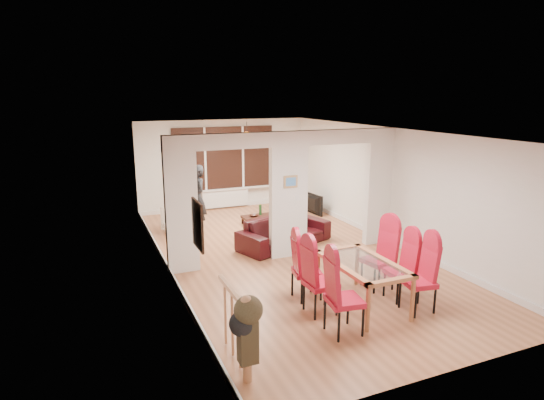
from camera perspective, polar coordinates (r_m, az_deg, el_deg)
floor at (r=9.64m, az=2.02°, el=-6.96°), size 5.00×9.00×0.01m
room_walls at (r=9.27m, az=2.08°, el=0.60°), size 5.00×9.00×2.60m
divider_wall at (r=9.27m, az=2.08°, el=0.60°), size 5.00×0.18×2.60m
bay_window_blinds at (r=13.33m, az=-6.03°, el=5.27°), size 3.00×0.08×1.80m
radiator at (r=13.51m, az=-5.86°, el=0.21°), size 1.40×0.08×0.50m
pendant_light at (r=12.27m, az=-3.18°, el=7.70°), size 0.36×0.36×0.36m
stair_newel at (r=5.93m, az=-4.87°, el=-14.72°), size 0.40×1.20×1.10m
wall_poster at (r=6.20m, az=-9.31°, el=-3.10°), size 0.04×0.52×0.67m
pillar_photo at (r=9.12m, az=2.36°, el=2.32°), size 0.30×0.03×0.25m
dining_table at (r=7.49m, az=11.21°, el=-10.27°), size 0.89×1.57×0.74m
dining_chair_la at (r=6.56m, az=9.09°, el=-11.62°), size 0.53×0.53×1.17m
dining_chair_lb at (r=7.09m, az=6.13°, el=-9.72°), size 0.47×0.47×1.14m
dining_chair_lc at (r=7.56m, az=4.39°, el=-8.40°), size 0.51×0.51×1.09m
dining_chair_ra at (r=7.46m, az=17.92°, el=-9.16°), size 0.52×0.52×1.13m
dining_chair_rb at (r=7.81m, az=15.82°, el=-8.23°), size 0.44×0.44×1.07m
dining_chair_rc at (r=8.13m, az=13.18°, el=-6.89°), size 0.54×0.54×1.15m
sofa at (r=10.17m, az=1.58°, el=-3.96°), size 2.36×1.55×0.64m
armchair at (r=11.33m, az=-11.27°, el=-2.32°), size 1.00×1.01×0.68m
person at (r=11.19m, az=-9.32°, el=0.15°), size 0.64×0.45×1.66m
television at (r=12.90m, az=4.66°, el=-0.45°), size 1.01×0.23×0.57m
coffee_table at (r=11.89m, az=-1.50°, el=-2.48°), size 1.03×0.71×0.21m
bottle at (r=11.92m, az=-1.47°, el=-1.19°), size 0.07×0.07×0.29m
bowl at (r=11.78m, az=-2.28°, el=-1.96°), size 0.22×0.22×0.05m
shoes at (r=9.29m, az=4.52°, el=-7.46°), size 0.23×0.25×0.10m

